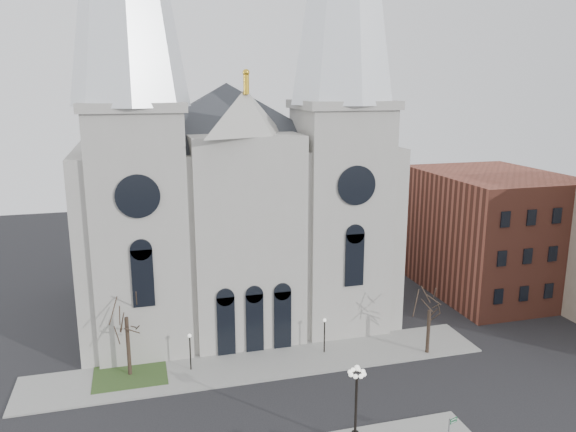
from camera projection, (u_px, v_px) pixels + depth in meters
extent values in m
cube|color=gray|center=(261.00, 364.00, 48.90)|extent=(40.00, 6.00, 0.14)
cube|color=#2F4B20|center=(130.00, 375.00, 46.99)|extent=(6.00, 5.00, 0.18)
cube|color=#A39F98|center=(230.00, 224.00, 60.95)|extent=(30.00, 24.00, 18.00)
pyramid|color=#2D3035|center=(226.00, 83.00, 57.54)|extent=(33.00, 26.40, 6.00)
cube|color=#A39F98|center=(140.00, 232.00, 50.06)|extent=(8.00, 8.00, 22.00)
cylinder|color=black|center=(138.00, 196.00, 45.35)|extent=(3.60, 0.30, 3.60)
cube|color=#A39F98|center=(340.00, 219.00, 54.98)|extent=(8.00, 8.00, 22.00)
cylinder|color=black|center=(356.00, 185.00, 50.27)|extent=(3.60, 0.30, 3.60)
cube|color=#A39F98|center=(248.00, 242.00, 51.40)|extent=(10.00, 5.00, 19.50)
pyramid|color=#A39F98|center=(246.00, 112.00, 48.72)|extent=(11.00, 5.00, 4.00)
cube|color=brown|center=(490.00, 232.00, 65.42)|extent=(14.00, 18.00, 14.00)
cylinder|color=black|center=(128.00, 347.00, 46.41)|extent=(0.32, 0.32, 5.25)
cylinder|color=black|center=(428.00, 332.00, 50.45)|extent=(0.32, 0.32, 4.20)
cylinder|color=black|center=(190.00, 353.00, 47.46)|extent=(0.12, 0.12, 3.00)
sphere|color=white|center=(190.00, 336.00, 47.10)|extent=(0.32, 0.32, 0.32)
cylinder|color=black|center=(324.00, 337.00, 50.57)|extent=(0.12, 0.12, 3.00)
sphere|color=white|center=(325.00, 320.00, 50.21)|extent=(0.32, 0.32, 0.32)
cylinder|color=black|center=(356.00, 410.00, 37.32)|extent=(0.18, 0.18, 5.13)
sphere|color=white|center=(357.00, 368.00, 36.62)|extent=(0.36, 0.36, 0.36)
cube|color=#0B5128|center=(453.00, 419.00, 37.02)|extent=(0.62, 0.22, 0.16)
cube|color=#0B5128|center=(453.00, 422.00, 37.07)|extent=(0.62, 0.22, 0.16)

